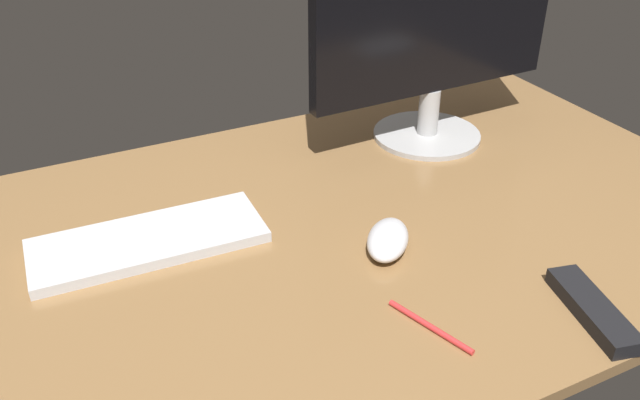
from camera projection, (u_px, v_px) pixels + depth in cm
name	position (u px, v px, depth cm)	size (l,w,h in cm)	color
desk	(339.00, 232.00, 108.05)	(140.00, 84.00, 2.00)	olive
monitor	(437.00, 16.00, 122.70)	(51.86, 21.40, 44.47)	#B9B9B9
keyboard	(148.00, 241.00, 102.62)	(35.13, 13.56, 1.72)	silver
computer_mouse	(388.00, 240.00, 101.11)	(11.07, 6.11, 3.72)	silver
tv_remote	(593.00, 309.00, 88.60)	(16.32, 4.53, 2.23)	black
pen	(430.00, 326.00, 86.82)	(0.79, 0.79, 13.39)	red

